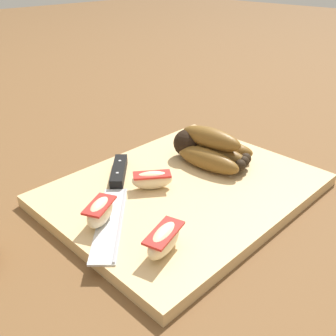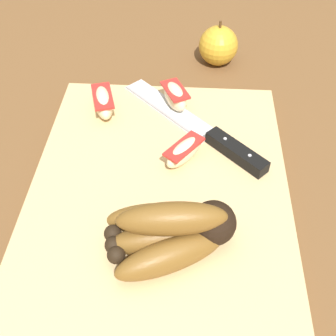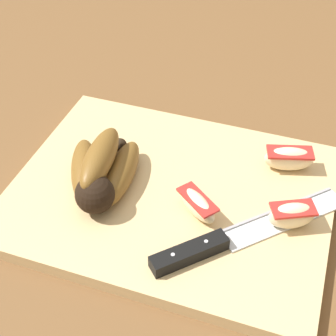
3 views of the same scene
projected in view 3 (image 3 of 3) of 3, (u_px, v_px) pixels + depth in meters
name	position (u px, v px, depth m)	size (l,w,h in m)	color
ground_plane	(165.00, 190.00, 0.73)	(6.00, 6.00, 0.00)	brown
cutting_board	(171.00, 195.00, 0.71)	(0.44, 0.34, 0.02)	tan
banana_bunch	(101.00, 171.00, 0.69)	(0.12, 0.15, 0.07)	black
chefs_knife	(224.00, 240.00, 0.63)	(0.22, 0.22, 0.02)	silver
apple_wedge_near	(292.00, 215.00, 0.64)	(0.07, 0.05, 0.04)	beige
apple_wedge_middle	(197.00, 205.00, 0.66)	(0.07, 0.06, 0.03)	beige
apple_wedge_far	(289.00, 158.00, 0.72)	(0.08, 0.05, 0.04)	beige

